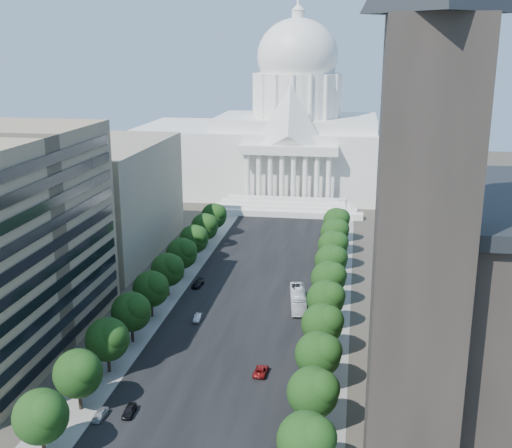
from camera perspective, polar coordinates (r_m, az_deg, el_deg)
The scene contains 37 objects.
road_asphalt at distance 160.55m, azimuth 0.24°, elevation -4.36°, with size 30.00×260.00×0.01m, color black.
sidewalk_left at distance 164.32m, azimuth -6.34°, elevation -3.99°, with size 8.00×260.00×0.02m, color gray.
sidewalk_right at distance 158.97m, azimuth 7.04°, elevation -4.69°, with size 8.00×260.00×0.02m, color gray.
capitol at distance 247.65m, azimuth 3.58°, elevation 7.45°, with size 120.00×56.00×73.00m.
office_block_left_far at distance 178.71m, azimuth -14.67°, elevation 2.20°, with size 38.00×52.00×30.00m, color gray.
romanesque_right at distance 99.76m, azimuth 21.77°, elevation -4.56°, with size 49.10×51.50×83.50m.
tree_l_a at distance 94.85m, azimuth -18.46°, elevation -15.84°, with size 7.79×7.60×9.97m.
tree_l_b at distance 104.15m, azimuth -15.43°, elevation -12.61°, with size 7.79×7.60×9.97m.
tree_l_c at distance 113.95m, azimuth -12.96°, elevation -9.89°, with size 7.79×7.60×9.97m.
tree_l_d at distance 124.14m, azimuth -10.93°, elevation -7.59°, with size 7.79×7.60×9.97m.
tree_l_e at distance 134.63m, azimuth -9.22°, elevation -5.64°, with size 7.79×7.60×9.97m.
tree_l_f at distance 145.35m, azimuth -7.77°, elevation -3.97°, with size 7.79×7.60×9.97m.
tree_l_g at distance 156.26m, azimuth -6.53°, elevation -2.53°, with size 7.79×7.60×9.97m.
tree_l_h at distance 167.32m, azimuth -5.45°, elevation -1.28°, with size 7.79×7.60×9.97m.
tree_l_i at distance 178.50m, azimuth -4.51°, elevation -0.18°, with size 7.79×7.60×9.97m.
tree_l_j at distance 189.78m, azimuth -3.68°, elevation 0.79°, with size 7.79×7.60×9.97m.
tree_r_a at distance 85.93m, azimuth 4.70°, elevation -18.58°, with size 7.79×7.60×9.97m.
tree_r_b at distance 96.10m, azimuth 5.26°, elevation -14.60°, with size 7.79×7.60×9.97m.
tree_r_c at distance 106.64m, azimuth 5.70°, elevation -11.39°, with size 7.79×7.60×9.97m.
tree_r_d at distance 117.47m, azimuth 6.05°, elevation -8.76°, with size 7.79×7.60×9.97m.
tree_r_e at distance 128.50m, azimuth 6.34°, elevation -6.58°, with size 7.79×7.60×9.97m.
tree_r_f at distance 139.70m, azimuth 6.58°, elevation -4.74°, with size 7.79×7.60×9.97m.
tree_r_g at distance 151.01m, azimuth 6.79°, elevation -3.18°, with size 7.79×7.60×9.97m.
tree_r_h at distance 162.43m, azimuth 6.96°, elevation -1.84°, with size 7.79×7.60×9.97m.
tree_r_i at distance 173.92m, azimuth 7.11°, elevation -0.68°, with size 7.79×7.60×9.97m.
tree_r_j at distance 185.48m, azimuth 7.25°, elevation 0.35°, with size 7.79×7.60×9.97m.
streetlight_b at distance 106.16m, azimuth 6.53°, elevation -11.93°, with size 2.61×0.44×9.00m.
streetlight_c at distance 128.88m, azimuth 7.04°, elevation -6.84°, with size 2.61×0.44×9.00m.
streetlight_d at distance 152.31m, azimuth 7.39°, elevation -3.29°, with size 2.61×0.44×9.00m.
streetlight_e at distance 176.17m, azimuth 7.64°, elevation -0.70°, with size 2.61×0.44×9.00m.
streetlight_f at distance 200.32m, azimuth 7.83°, elevation 1.27°, with size 2.61×0.44×9.00m.
car_dark_a at distance 104.14m, azimuth -11.20°, elevation -15.97°, with size 1.60×3.99×1.36m, color black.
car_silver at distance 134.03m, azimuth -5.20°, elevation -8.28°, with size 1.36×3.91×1.29m, color #A6A7AD.
car_red at distance 113.25m, azimuth 0.44°, elevation -12.91°, with size 2.16×4.69×1.30m, color maroon.
car_dark_b at distance 152.07m, azimuth -5.19°, elevation -5.31°, with size 1.93×4.74×1.38m, color black.
car_parked at distance 104.19m, azimuth -13.70°, elevation -16.14°, with size 1.53×3.81×1.30m, color #AAACB2.
city_bus at distance 139.91m, azimuth 3.76°, elevation -6.66°, with size 3.09×13.21×3.68m, color white.
Camera 1 is at (22.73, -59.28, 54.53)m, focal length 45.00 mm.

